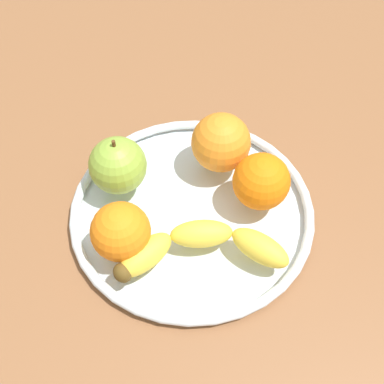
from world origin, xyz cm
name	(u,v)px	position (x,y,z in cm)	size (l,w,h in cm)	color
ground_plane	(192,223)	(0.00, 0.00, -2.00)	(119.78, 119.78, 4.00)	brown
fruit_bowl	(192,210)	(0.00, 0.00, 0.92)	(30.43, 30.43, 1.80)	silver
banana	(199,246)	(1.61, 6.52, 3.43)	(20.16, 10.64, 3.26)	yellow
apple	(118,165)	(7.21, -6.61, 5.40)	(7.19, 7.19, 7.99)	#8DB33B
orange_center	(221,143)	(-5.98, -5.41, 5.61)	(7.62, 7.62, 7.62)	orange
orange_front_right	(261,181)	(-8.19, 1.82, 5.30)	(7.00, 7.00, 7.00)	orange
orange_back_left	(121,232)	(9.50, 2.60, 5.22)	(6.85, 6.85, 6.85)	orange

